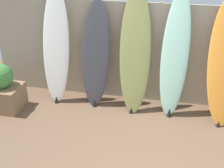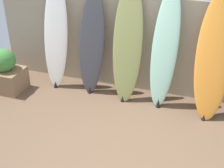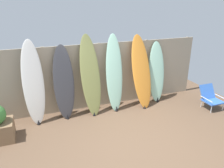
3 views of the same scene
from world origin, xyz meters
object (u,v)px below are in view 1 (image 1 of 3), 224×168
surfboard_charcoal_1 (96,55)px  surfboard_seafoam_3 (175,57)px  surfboard_olive_2 (135,53)px  planter_box (3,90)px  surfboard_white_0 (56,47)px

surfboard_charcoal_1 → surfboard_seafoam_3: 1.34m
surfboard_olive_2 → surfboard_seafoam_3: 0.65m
surfboard_charcoal_1 → planter_box: (-1.55, -0.55, -0.57)m
surfboard_charcoal_1 → surfboard_olive_2: (0.69, -0.02, 0.10)m
surfboard_charcoal_1 → surfboard_olive_2: size_ratio=0.90×
planter_box → surfboard_seafoam_3: bearing=10.1°
surfboard_charcoal_1 → surfboard_olive_2: 0.69m
surfboard_white_0 → surfboard_olive_2: 1.40m
surfboard_olive_2 → surfboard_white_0: bearing=179.5°
surfboard_white_0 → planter_box: size_ratio=2.44×
surfboard_olive_2 → surfboard_seafoam_3: bearing=-1.6°
surfboard_white_0 → surfboard_seafoam_3: (2.05, -0.03, 0.01)m
surfboard_white_0 → surfboard_charcoal_1: size_ratio=1.09×
surfboard_charcoal_1 → planter_box: 1.74m
surfboard_olive_2 → planter_box: 2.39m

